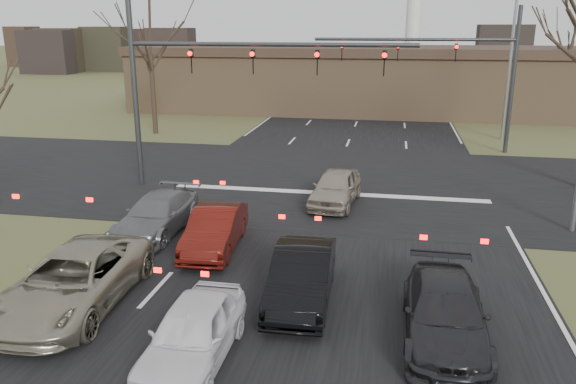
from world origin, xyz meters
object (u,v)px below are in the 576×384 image
(mast_arm_far, at_px, (461,62))
(streetlight_right_far, at_px, (508,49))
(car_silver_suv, at_px, (74,280))
(car_silver_ahead, at_px, (336,188))
(building, at_px, (387,79))
(car_charcoal_sedan, at_px, (445,313))
(mast_arm_near, at_px, (206,72))
(car_black_hatch, at_px, (302,276))
(car_grey_ahead, at_px, (157,214))
(car_red_ahead, at_px, (215,230))
(car_white_sedan, at_px, (193,333))

(mast_arm_far, distance_m, streetlight_right_far, 5.12)
(car_silver_suv, bearing_deg, car_silver_ahead, 58.01)
(building, relative_size, car_charcoal_sedan, 9.38)
(building, relative_size, streetlight_right_far, 4.24)
(mast_arm_far, xyz_separation_m, car_charcoal_sedan, (-2.18, -21.13, -4.36))
(mast_arm_near, bearing_deg, car_silver_suv, -89.42)
(car_silver_suv, height_order, car_black_hatch, car_silver_suv)
(car_silver_suv, xyz_separation_m, car_grey_ahead, (-0.12, 5.50, -0.08))
(mast_arm_near, xyz_separation_m, car_silver_suv, (0.11, -11.25, -4.34))
(car_charcoal_sedan, bearing_deg, mast_arm_far, 84.47)
(car_grey_ahead, relative_size, car_silver_ahead, 1.11)
(car_silver_suv, height_order, car_silver_ahead, car_silver_suv)
(mast_arm_far, relative_size, car_silver_ahead, 2.72)
(car_silver_suv, relative_size, car_black_hatch, 1.25)
(mast_arm_near, relative_size, mast_arm_far, 1.09)
(mast_arm_near, distance_m, car_silver_ahead, 7.35)
(car_red_ahead, distance_m, car_silver_ahead, 6.41)
(car_silver_suv, xyz_separation_m, car_charcoal_sedan, (9.12, 0.12, -0.08))
(car_black_hatch, height_order, car_charcoal_sedan, car_black_hatch)
(car_silver_suv, relative_size, car_red_ahead, 1.30)
(streetlight_right_far, relative_size, car_silver_ahead, 2.45)
(building, bearing_deg, mast_arm_far, -74.42)
(car_black_hatch, bearing_deg, car_red_ahead, 135.87)
(car_silver_suv, xyz_separation_m, car_silver_ahead, (5.62, 9.84, -0.04))
(car_red_ahead, bearing_deg, car_black_hatch, -46.34)
(car_black_hatch, relative_size, car_red_ahead, 1.04)
(car_silver_ahead, bearing_deg, car_white_sedan, -93.05)
(mast_arm_near, relative_size, car_silver_ahead, 2.96)
(car_black_hatch, xyz_separation_m, car_charcoal_sedan, (3.50, -1.26, -0.05))
(streetlight_right_far, height_order, car_silver_suv, streetlight_right_far)
(building, distance_m, car_white_sedan, 38.20)
(car_silver_suv, relative_size, car_silver_ahead, 1.30)
(streetlight_right_far, xyz_separation_m, car_silver_ahead, (-8.82, -15.41, -4.89))
(car_silver_suv, distance_m, car_grey_ahead, 5.50)
(streetlight_right_far, distance_m, car_black_hatch, 25.91)
(mast_arm_near, height_order, car_silver_ahead, mast_arm_near)
(streetlight_right_far, bearing_deg, car_charcoal_sedan, -101.96)
(mast_arm_near, distance_m, mast_arm_far, 15.17)
(car_grey_ahead, relative_size, car_red_ahead, 1.11)
(car_black_hatch, height_order, car_silver_ahead, car_black_hatch)
(mast_arm_far, bearing_deg, mast_arm_near, -138.78)
(car_grey_ahead, bearing_deg, streetlight_right_far, 55.31)
(car_white_sedan, bearing_deg, mast_arm_far, 71.85)
(car_charcoal_sedan, distance_m, car_red_ahead, 8.00)
(car_silver_suv, xyz_separation_m, car_white_sedan, (3.78, -1.75, -0.07))
(car_charcoal_sedan, xyz_separation_m, car_grey_ahead, (-9.24, 5.38, 0.00))
(car_grey_ahead, bearing_deg, mast_arm_near, 91.60)
(mast_arm_near, xyz_separation_m, car_silver_ahead, (5.73, -1.41, -4.38))
(streetlight_right_far, height_order, car_white_sedan, streetlight_right_far)
(car_white_sedan, distance_m, car_silver_ahead, 11.74)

